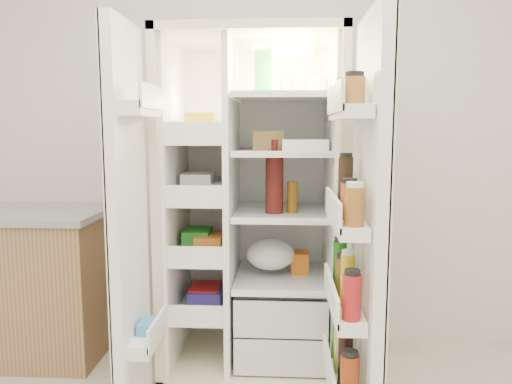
{
  "coord_description": "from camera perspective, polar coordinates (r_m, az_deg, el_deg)",
  "views": [
    {
      "loc": [
        0.06,
        -0.96,
        1.32
      ],
      "look_at": [
        -0.06,
        1.25,
        1.03
      ],
      "focal_mm": 34.0,
      "sensor_mm": 36.0,
      "label": 1
    }
  ],
  "objects": [
    {
      "name": "wall_back",
      "position": [
        2.96,
        2.02,
        8.08
      ],
      "size": [
        4.0,
        0.02,
        2.7
      ],
      "primitive_type": "cube",
      "color": "silver",
      "rests_on": "floor"
    },
    {
      "name": "refrigerator",
      "position": [
        2.68,
        0.06,
        -4.92
      ],
      "size": [
        0.92,
        0.7,
        1.8
      ],
      "color": "beige",
      "rests_on": "floor"
    },
    {
      "name": "freezer_door",
      "position": [
        2.16,
        -14.68,
        -4.23
      ],
      "size": [
        0.15,
        0.4,
        1.72
      ],
      "color": "white",
      "rests_on": "floor"
    },
    {
      "name": "fridge_door",
      "position": [
        1.99,
        12.45,
        -5.62
      ],
      "size": [
        0.17,
        0.58,
        1.72
      ],
      "color": "white",
      "rests_on": "floor"
    },
    {
      "name": "kitchen_counter",
      "position": [
        3.23,
        -27.19,
        -9.34
      ],
      "size": [
        1.18,
        0.63,
        0.86
      ],
      "color": "#9F794F",
      "rests_on": "floor"
    }
  ]
}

